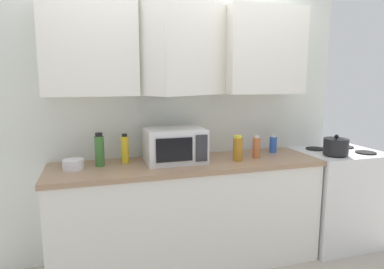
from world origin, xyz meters
name	(u,v)px	position (x,y,z in m)	size (l,w,h in m)	color
wall_back_with_cabinets	(180,80)	(0.00, -0.07, 1.57)	(3.11, 0.65, 2.60)	silver
counter_run	(188,213)	(0.00, -0.30, 0.45)	(2.24, 0.63, 0.90)	white
stove_range	(336,196)	(1.50, -0.32, 0.45)	(0.76, 0.64, 0.91)	silver
kettle	(336,146)	(1.33, -0.46, 0.98)	(0.22, 0.22, 0.18)	black
microwave	(175,145)	(-0.10, -0.26, 1.04)	(0.48, 0.37, 0.28)	silver
bottle_spice_jar	(256,147)	(0.61, -0.33, 0.99)	(0.07, 0.07, 0.20)	#BC6638
bottle_green_oil	(99,150)	(-0.70, -0.23, 1.03)	(0.07, 0.07, 0.26)	#386B2D
bottle_amber_vinegar	(238,148)	(0.42, -0.37, 1.00)	(0.08, 0.08, 0.22)	#AD701E
bottle_yellow_mustard	(125,149)	(-0.50, -0.18, 1.01)	(0.06, 0.06, 0.24)	gold
bottle_blue_cleaner	(273,144)	(0.86, -0.18, 0.98)	(0.07, 0.07, 0.17)	#2D56B7
bowl_ceramic_small	(73,164)	(-0.90, -0.27, 0.94)	(0.16, 0.16, 0.08)	silver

